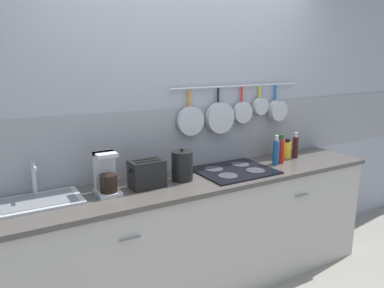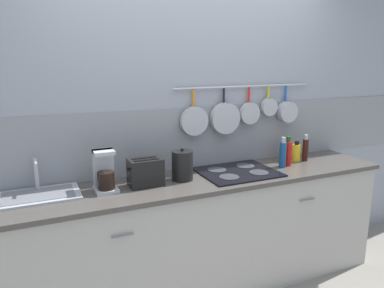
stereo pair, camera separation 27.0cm
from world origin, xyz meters
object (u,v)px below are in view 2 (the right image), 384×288
Objects in this scene: coffee_maker at (105,174)px; bottle_cooking_wine at (286,153)px; bottle_hot_sauce at (288,153)px; bottle_olive_oil at (305,149)px; bottle_vinegar at (283,154)px; bottle_sesame_oil at (296,152)px; toaster at (146,172)px; kettle at (182,165)px.

bottle_cooking_wine is at bearing 3.65° from coffee_maker.
bottle_hot_sauce is at bearing -1.02° from coffee_maker.
bottle_hot_sauce reaches higher than bottle_olive_oil.
bottle_vinegar is 0.26m from bottle_sesame_oil.
toaster is 1.42× the size of bottle_sesame_oil.
bottle_cooking_wine is 0.17m from bottle_olive_oil.
bottle_vinegar is 0.07m from bottle_hot_sauce.
bottle_vinegar reaches higher than kettle.
coffee_maker reaches higher than toaster.
coffee_maker is 1.75m from bottle_olive_oil.
bottle_hot_sauce is at bearing -1.18° from kettle.
bottle_cooking_wine is 0.09m from bottle_sesame_oil.
bottle_sesame_oil is (0.08, -0.04, 0.01)m from bottle_cooking_wine.
kettle is 0.97× the size of bottle_hot_sauce.
coffee_maker is 1.59× the size of bottle_sesame_oil.
coffee_maker is 0.28m from toaster.
coffee_maker is at bearing -176.35° from bottle_cooking_wine.
bottle_sesame_oil is at bearing 160.00° from bottle_olive_oil.
bottle_hot_sauce is at bearing -166.02° from bottle_olive_oil.
toaster is at bearing 178.60° from bottle_vinegar.
toaster reaches higher than bottle_sesame_oil.
bottle_vinegar is 0.31m from bottle_olive_oil.
toaster is 1.04× the size of kettle.
toaster is 1.09× the size of bottle_olive_oil.
bottle_cooking_wine is at bearing 5.26° from toaster.
bottle_cooking_wine is at bearing 6.09° from kettle.
toaster is 0.99× the size of bottle_vinegar.
bottle_olive_oil is at bearing 14.43° from bottle_vinegar.
bottle_cooking_wine is at bearing 155.52° from bottle_olive_oil.
bottle_hot_sauce is 1.40× the size of bottle_sesame_oil.
bottle_vinegar is (1.45, -0.05, -0.01)m from coffee_maker.
bottle_hot_sauce is 1.51× the size of bottle_cooking_wine.
bottle_olive_oil is at bearing 1.87° from kettle.
bottle_sesame_oil is at bearing 27.85° from bottle_hot_sauce.
bottle_vinegar is at bearing -165.57° from bottle_olive_oil.
coffee_maker is at bearing 179.24° from kettle.
coffee_maker is 1.60m from bottle_cooking_wine.
toaster is at bearing -178.05° from bottle_olive_oil.
coffee_maker is 1.52m from bottle_hot_sauce.
coffee_maker is at bearing 176.18° from toaster.
coffee_maker is at bearing -178.98° from bottle_olive_oil.
bottle_hot_sauce is 0.18m from bottle_sesame_oil.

